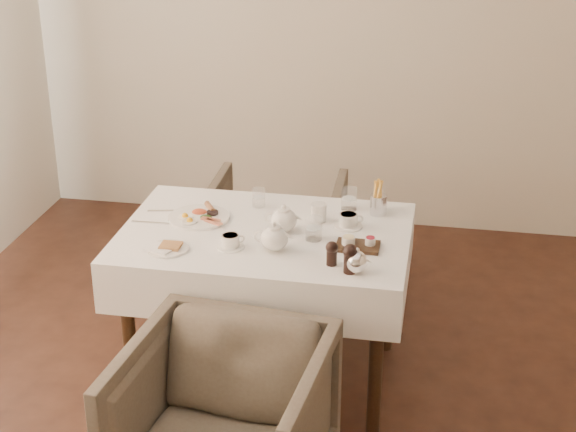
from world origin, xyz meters
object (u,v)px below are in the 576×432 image
Objects in this scene: armchair_near at (224,426)px; teapot_centre at (284,218)px; breakfast_plate at (200,216)px; table at (265,255)px; armchair_far at (275,240)px.

armchair_near is 4.64× the size of teapot_centre.
armchair_near is 2.65× the size of breakfast_plate.
table is at bearing -172.15° from teapot_centre.
teapot_centre is (0.19, -0.77, 0.49)m from armchair_far.
teapot_centre is (0.08, 0.01, 0.18)m from table.
armchair_far is (-0.13, 1.64, -0.01)m from armchair_near.
teapot_centre reaches higher than table.
armchair_near is 1.09m from breakfast_plate.
armchair_near reaches higher than armchair_far.
armchair_near is at bearing 93.14° from armchair_far.
armchair_far is 0.85m from breakfast_plate.
armchair_far is at bearing 100.53° from armchair_near.
table is 7.91× the size of teapot_centre.
armchair_far is at bearing 101.98° from teapot_centre.
armchair_near is 1.02× the size of armchair_far.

